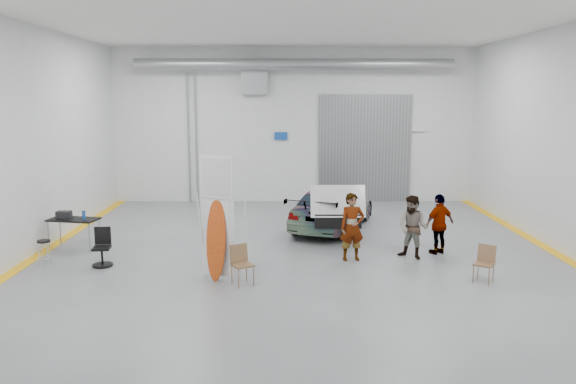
{
  "coord_description": "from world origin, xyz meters",
  "views": [
    {
      "loc": [
        -0.4,
        -14.0,
        4.13
      ],
      "look_at": [
        -0.28,
        1.38,
        1.5
      ],
      "focal_mm": 35.0,
      "sensor_mm": 36.0,
      "label": 1
    }
  ],
  "objects_px": {
    "folding_chair_near": "(243,273)",
    "work_table": "(71,219)",
    "person_c": "(439,224)",
    "office_chair": "(103,249)",
    "person_a": "(352,227)",
    "folding_chair_far": "(483,271)",
    "shop_stool": "(44,253)",
    "surfboard_display": "(221,228)",
    "sedan_car": "(332,208)",
    "person_b": "(413,227)"
  },
  "relations": [
    {
      "from": "folding_chair_near",
      "to": "work_table",
      "type": "xyz_separation_m",
      "value": [
        -4.9,
        3.08,
        0.55
      ]
    },
    {
      "from": "person_c",
      "to": "office_chair",
      "type": "height_order",
      "value": "person_c"
    },
    {
      "from": "person_a",
      "to": "office_chair",
      "type": "relative_size",
      "value": 1.86
    },
    {
      "from": "folding_chair_near",
      "to": "folding_chair_far",
      "type": "bearing_deg",
      "value": -28.26
    },
    {
      "from": "folding_chair_far",
      "to": "shop_stool",
      "type": "height_order",
      "value": "folding_chair_far"
    },
    {
      "from": "person_a",
      "to": "folding_chair_near",
      "type": "distance_m",
      "value": 3.29
    },
    {
      "from": "person_a",
      "to": "surfboard_display",
      "type": "relative_size",
      "value": 0.57
    },
    {
      "from": "sedan_car",
      "to": "person_a",
      "type": "xyz_separation_m",
      "value": [
        0.2,
        -3.56,
        0.22
      ]
    },
    {
      "from": "folding_chair_far",
      "to": "folding_chair_near",
      "type": "bearing_deg",
      "value": -143.31
    },
    {
      "from": "folding_chair_near",
      "to": "office_chair",
      "type": "relative_size",
      "value": 0.95
    },
    {
      "from": "sedan_car",
      "to": "person_a",
      "type": "relative_size",
      "value": 2.59
    },
    {
      "from": "folding_chair_far",
      "to": "office_chair",
      "type": "distance_m",
      "value": 9.04
    },
    {
      "from": "surfboard_display",
      "to": "shop_stool",
      "type": "relative_size",
      "value": 4.71
    },
    {
      "from": "surfboard_display",
      "to": "shop_stool",
      "type": "distance_m",
      "value": 4.73
    },
    {
      "from": "sedan_car",
      "to": "surfboard_display",
      "type": "xyz_separation_m",
      "value": [
        -2.93,
        -5.14,
        0.57
      ]
    },
    {
      "from": "sedan_car",
      "to": "folding_chair_far",
      "type": "relative_size",
      "value": 5.37
    },
    {
      "from": "folding_chair_far",
      "to": "work_table",
      "type": "xyz_separation_m",
      "value": [
        -10.29,
        2.98,
        0.57
      ]
    },
    {
      "from": "person_a",
      "to": "folding_chair_far",
      "type": "distance_m",
      "value": 3.32
    },
    {
      "from": "sedan_car",
      "to": "office_chair",
      "type": "bearing_deg",
      "value": 54.96
    },
    {
      "from": "surfboard_display",
      "to": "work_table",
      "type": "distance_m",
      "value": 5.24
    },
    {
      "from": "person_a",
      "to": "shop_stool",
      "type": "distance_m",
      "value": 7.66
    },
    {
      "from": "surfboard_display",
      "to": "folding_chair_far",
      "type": "bearing_deg",
      "value": 23.04
    },
    {
      "from": "sedan_car",
      "to": "work_table",
      "type": "height_order",
      "value": "sedan_car"
    },
    {
      "from": "person_b",
      "to": "person_c",
      "type": "xyz_separation_m",
      "value": [
        0.8,
        0.43,
        -0.02
      ]
    },
    {
      "from": "person_a",
      "to": "office_chair",
      "type": "bearing_deg",
      "value": 173.66
    },
    {
      "from": "person_c",
      "to": "shop_stool",
      "type": "height_order",
      "value": "person_c"
    },
    {
      "from": "folding_chair_far",
      "to": "work_table",
      "type": "height_order",
      "value": "work_table"
    },
    {
      "from": "sedan_car",
      "to": "shop_stool",
      "type": "xyz_separation_m",
      "value": [
        -7.43,
        -3.97,
        -0.33
      ]
    },
    {
      "from": "surfboard_display",
      "to": "person_a",
      "type": "bearing_deg",
      "value": 51.68
    },
    {
      "from": "person_a",
      "to": "shop_stool",
      "type": "relative_size",
      "value": 2.7
    },
    {
      "from": "folding_chair_far",
      "to": "office_chair",
      "type": "xyz_separation_m",
      "value": [
        -8.94,
        1.36,
        0.15
      ]
    },
    {
      "from": "person_a",
      "to": "person_b",
      "type": "bearing_deg",
      "value": -4.74
    },
    {
      "from": "office_chair",
      "to": "shop_stool",
      "type": "bearing_deg",
      "value": 174.3
    },
    {
      "from": "work_table",
      "to": "person_c",
      "type": "bearing_deg",
      "value": -3.62
    },
    {
      "from": "person_c",
      "to": "folding_chair_far",
      "type": "xyz_separation_m",
      "value": [
        0.36,
        -2.35,
        -0.54
      ]
    },
    {
      "from": "folding_chair_near",
      "to": "work_table",
      "type": "relative_size",
      "value": 0.62
    },
    {
      "from": "sedan_car",
      "to": "person_b",
      "type": "relative_size",
      "value": 2.74
    },
    {
      "from": "sedan_car",
      "to": "office_chair",
      "type": "height_order",
      "value": "sedan_car"
    },
    {
      "from": "person_c",
      "to": "folding_chair_near",
      "type": "distance_m",
      "value": 5.61
    },
    {
      "from": "sedan_car",
      "to": "work_table",
      "type": "xyz_separation_m",
      "value": [
        -7.34,
        -2.35,
        0.18
      ]
    },
    {
      "from": "person_b",
      "to": "shop_stool",
      "type": "height_order",
      "value": "person_b"
    },
    {
      "from": "person_a",
      "to": "person_c",
      "type": "bearing_deg",
      "value": 3.55
    },
    {
      "from": "folding_chair_near",
      "to": "work_table",
      "type": "distance_m",
      "value": 5.82
    },
    {
      "from": "sedan_car",
      "to": "person_b",
      "type": "distance_m",
      "value": 3.85
    },
    {
      "from": "surfboard_display",
      "to": "folding_chair_far",
      "type": "relative_size",
      "value": 3.61
    },
    {
      "from": "person_a",
      "to": "office_chair",
      "type": "xyz_separation_m",
      "value": [
        -6.2,
        -0.42,
        -0.46
      ]
    },
    {
      "from": "work_table",
      "to": "person_a",
      "type": "bearing_deg",
      "value": -9.1
    },
    {
      "from": "person_a",
      "to": "surfboard_display",
      "type": "height_order",
      "value": "surfboard_display"
    },
    {
      "from": "surfboard_display",
      "to": "folding_chair_near",
      "type": "bearing_deg",
      "value": -5.55
    },
    {
      "from": "person_a",
      "to": "person_b",
      "type": "distance_m",
      "value": 1.59
    }
  ]
}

